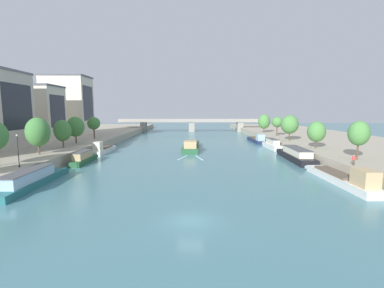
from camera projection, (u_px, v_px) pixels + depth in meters
The scene contains 26 objects.
ground_plane at pixel (191, 221), 25.05m from camera, with size 400.00×400.00×0.00m, color teal.
quay_left at pixel (54, 142), 79.57m from camera, with size 36.00×170.00×2.16m, color #A89E89.
quay_right at pixel (331, 142), 79.38m from camera, with size 36.00×170.00×2.16m, color #A89E89.
barge_midriver at pixel (192, 146), 71.64m from camera, with size 4.86×20.27×2.94m.
wake_behind_barge at pixel (191, 158), 58.65m from camera, with size 5.60×5.99×0.03m.
moored_boat_left_end at pixel (32, 179), 36.25m from camera, with size 3.16×15.88×2.47m.
moored_boat_left_midway at pixel (84, 158), 52.52m from camera, with size 2.19×10.49×2.48m.
moored_boat_left_far at pixel (104, 149), 65.05m from camera, with size 2.51×12.22×3.18m.
moored_boat_right_upstream at pixel (344, 178), 37.34m from camera, with size 3.05×16.53×3.14m.
moored_boat_right_end at pixel (296, 155), 55.53m from camera, with size 3.93×16.88×2.72m.
moored_boat_right_near at pixel (273, 144), 72.48m from camera, with size 2.38×11.49×2.77m.
moored_boat_right_midway at pixel (257, 140), 87.32m from camera, with size 3.09×15.91×3.01m.
tree_left_far at pixel (39, 132), 49.69m from camera, with size 4.31×4.31×7.00m.
tree_left_nearest at pixel (63, 131), 58.98m from camera, with size 3.69×3.69×6.21m.
tree_left_end_of_row at pixel (76, 127), 66.69m from camera, with size 4.36×4.36×6.75m.
tree_left_past_mid at pixel (94, 123), 77.76m from camera, with size 3.66×3.66×6.38m.
tree_right_distant at pixel (360, 133), 44.12m from camera, with size 3.35×3.35×6.57m.
tree_right_past_mid at pixel (317, 132), 57.71m from camera, with size 3.86×3.86×5.93m.
tree_right_end_of_row at pixel (290, 124), 72.56m from camera, with size 4.70×4.70×7.06m.
tree_right_nearest at pixel (278, 122), 86.27m from camera, with size 3.37×3.37×6.27m.
tree_right_midway at pixel (265, 122), 100.08m from camera, with size 4.47×4.47×6.85m.
lamppost_left_bank at pixel (19, 149), 38.57m from camera, with size 0.28×0.28×4.82m.
building_left_far_end at pixel (41, 113), 74.17m from camera, with size 10.68×10.53×15.29m.
building_left_middle at pixel (68, 105), 90.85m from camera, with size 14.68×10.77×20.01m.
bridge_far at pixel (192, 123), 130.31m from camera, with size 71.76×4.40×6.28m.
person_on_quay at pixel (355, 159), 39.88m from camera, with size 0.48×0.33×1.62m.
Camera 1 is at (0.14, -23.93, 10.44)m, focal length 24.65 mm.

